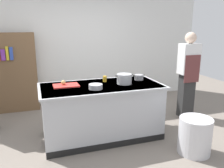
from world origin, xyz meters
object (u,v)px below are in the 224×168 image
juice_cup (105,79)px  bookshelf (10,73)px  mixing_bowl (96,87)px  stock_pot (124,79)px  sauce_pan (139,77)px  trash_bin (195,136)px  person_chef (188,73)px  onion (63,82)px

juice_cup → bookshelf: bookshelf is taller
mixing_bowl → juice_cup: bearing=56.5°
stock_pot → sauce_pan: 0.40m
trash_bin → bookshelf: (-2.66, 2.75, 0.58)m
stock_pot → person_chef: size_ratio=0.18×
onion → sauce_pan: bearing=0.0°
sauce_pan → juice_cup: bearing=174.6°
stock_pot → juice_cup: size_ratio=3.12×
onion → bookshelf: bookshelf is taller
juice_cup → stock_pot: bearing=-42.6°
person_chef → bookshelf: (-3.42, 1.48, -0.06)m
mixing_bowl → trash_bin: mixing_bowl is taller
mixing_bowl → trash_bin: 1.64m
stock_pot → mixing_bowl: bearing=-163.1°
stock_pot → sauce_pan: size_ratio=1.40×
mixing_bowl → trash_bin: bearing=-30.3°
onion → stock_pot: 1.00m
onion → stock_pot: (0.98, -0.19, 0.03)m
onion → mixing_bowl: size_ratio=0.35×
onion → juice_cup: bearing=4.7°
onion → person_chef: person_chef is taller
person_chef → onion: bearing=86.4°
sauce_pan → person_chef: person_chef is taller
sauce_pan → onion: bearing=-180.0°
stock_pot → person_chef: bearing=13.3°
sauce_pan → juice_cup: 0.62m
sauce_pan → mixing_bowl: sauce_pan is taller
sauce_pan → bookshelf: (-2.26, 1.65, -0.09)m
bookshelf → person_chef: bearing=-23.4°
onion → mixing_bowl: onion is taller
onion → bookshelf: bearing=119.3°
bookshelf → sauce_pan: bearing=-36.2°
sauce_pan → person_chef: size_ratio=0.13×
onion → sauce_pan: sauce_pan is taller
sauce_pan → bookshelf: size_ratio=0.13×
sauce_pan → stock_pot: bearing=-152.1°
stock_pot → mixing_bowl: stock_pot is taller
mixing_bowl → stock_pot: bearing=16.9°
juice_cup → trash_bin: size_ratio=0.18×
person_chef → trash_bin: bearing=141.8°
onion → person_chef: (2.49, 0.17, -0.04)m
mixing_bowl → juice_cup: 0.49m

